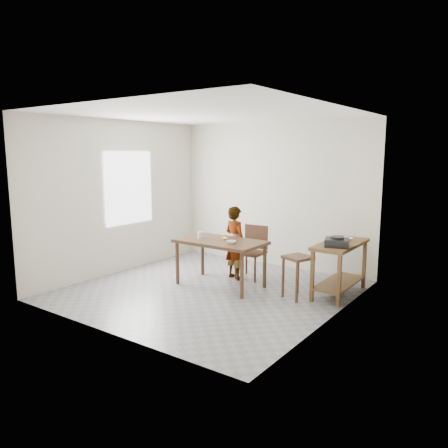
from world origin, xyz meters
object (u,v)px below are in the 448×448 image
Objects in this scene: child at (235,243)px; stool at (297,277)px; prep_counter at (340,269)px; dining_chair at (251,252)px; dining_table at (220,263)px.

child is 1.39m from stool.
prep_counter reaches higher than stool.
dining_chair reaches higher than stool.
dining_chair is at bearing 75.81° from dining_table.
child is (-0.04, 0.49, 0.25)m from dining_table.
dining_table reaches higher than stool.
stool is (1.28, 0.17, -0.06)m from dining_table.
stool is (1.11, -0.48, -0.13)m from dining_chair.
stool is (-0.44, -0.53, -0.08)m from prep_counter.
prep_counter is 1.89× the size of stool.
dining_chair is at bearing 156.79° from stool.
prep_counter is at bearing 50.03° from stool.
child is 0.32m from dining_chair.
prep_counter is at bearing 22.15° from dining_table.
prep_counter is 0.96× the size of child.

